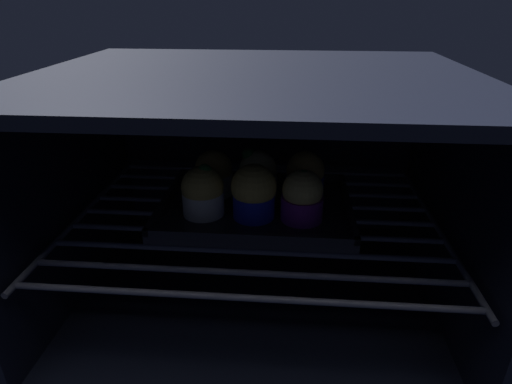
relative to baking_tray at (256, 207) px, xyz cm
name	(u,v)px	position (x,y,z in cm)	size (l,w,h in cm)	color
oven_cavity	(258,186)	(0.00, 2.96, 2.29)	(59.00, 47.00, 37.00)	black
oven_rack	(255,218)	(0.00, -1.29, -1.11)	(54.80, 42.00, 0.80)	#444756
baking_tray	(256,207)	(0.00, 0.00, 0.00)	(28.91, 21.71, 2.20)	black
muffin_row0_col0	(203,192)	(-7.47, -3.52, 3.98)	(6.19, 6.19, 7.79)	silver
muffin_row0_col1	(253,192)	(-0.16, -3.78, 4.36)	(6.57, 6.57, 8.07)	#1928B7
muffin_row0_col2	(302,197)	(6.94, -3.98, 4.04)	(6.09, 6.09, 7.60)	#7A238C
muffin_row1_col0	(214,174)	(-7.11, 3.64, 3.83)	(6.09, 6.09, 7.28)	silver
muffin_row1_col1	(255,175)	(-0.41, 3.58, 3.97)	(6.09, 6.09, 7.89)	silver
muffin_row1_col2	(305,176)	(7.51, 3.90, 3.99)	(6.09, 6.09, 7.44)	#1928B7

